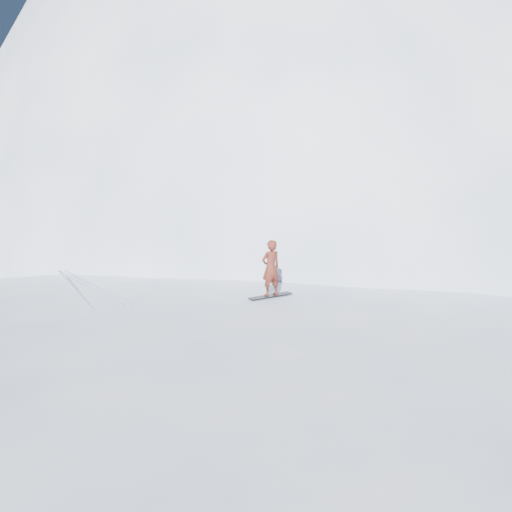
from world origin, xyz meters
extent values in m
plane|color=white|center=(0.00, 0.00, 0.00)|extent=(400.00, 400.00, 0.00)
ellipsoid|color=white|center=(1.00, 3.00, 0.00)|extent=(36.00, 28.00, 4.80)
ellipsoid|color=white|center=(22.00, 26.00, 0.00)|extent=(60.00, 56.00, 56.00)
ellipsoid|color=white|center=(10.00, 20.00, 0.00)|extent=(28.00, 24.00, 18.00)
ellipsoid|color=white|center=(5.00, -3.00, 0.00)|extent=(5.00, 4.50, 0.70)
ellipsoid|color=white|center=(-2.00, 6.00, 0.00)|extent=(7.00, 6.30, 1.00)
ellipsoid|color=white|center=(7.00, 4.00, 0.00)|extent=(4.00, 3.60, 0.60)
cube|color=black|center=(3.39, 2.02, 2.41)|extent=(1.50, 0.39, 0.02)
imported|color=maroon|center=(3.39, 2.02, 3.29)|extent=(0.66, 0.46, 1.73)
cube|color=silver|center=(-1.95, 5.96, 2.42)|extent=(0.52, 5.99, 0.04)
cube|color=silver|center=(-1.52, 5.96, 2.42)|extent=(1.35, 5.87, 0.04)
cube|color=silver|center=(-1.30, 5.96, 2.42)|extent=(1.37, 5.87, 0.04)
camera|label=1|loc=(-3.18, -9.94, 6.14)|focal=32.00mm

